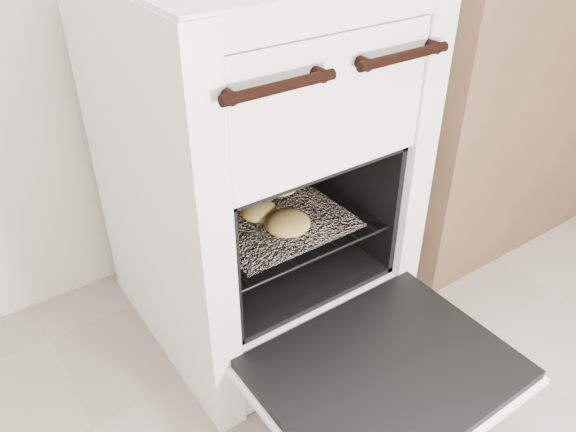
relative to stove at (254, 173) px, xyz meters
name	(u,v)px	position (x,y,z in m)	size (l,w,h in m)	color
stove	(254,173)	(0.00, 0.00, 0.00)	(0.61, 0.68, 0.94)	white
oven_door	(386,372)	(0.00, -0.52, -0.25)	(0.55, 0.43, 0.04)	black
oven_rack	(270,218)	(0.00, -0.07, -0.10)	(0.45, 0.43, 0.01)	black
foil_sheet	(274,219)	(0.00, -0.09, -0.09)	(0.35, 0.31, 0.01)	silver
baked_rolls	(268,199)	(0.02, -0.04, -0.07)	(0.35, 0.32, 0.05)	#DBA957
counter	(479,84)	(0.94, 0.06, 0.02)	(0.95, 0.63, 0.95)	brown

